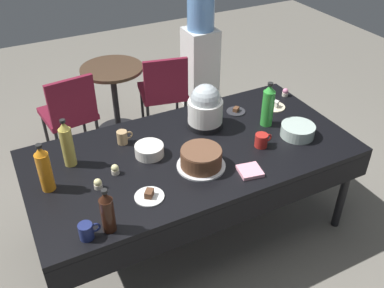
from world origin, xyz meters
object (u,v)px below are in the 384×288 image
dessert_plate_cream (274,106)px  maroon_chair_right (164,89)px  cupcake_lemon (115,169)px  coffee_mug_tan (123,137)px  potluck_table (192,157)px  soda_bottle_orange_juice (44,169)px  round_cafe_table (114,88)px  maroon_chair_left (70,111)px  glass_salad_bowl (298,131)px  soda_bottle_ginger_ale (67,144)px  coffee_mug_navy (87,231)px  dessert_plate_white (149,196)px  soda_bottle_cola (107,212)px  coffee_mug_red (262,140)px  cupcake_mint (285,92)px  cupcake_berry (98,184)px  dessert_plate_charcoal (236,111)px  soda_bottle_lime_soda (268,105)px  slow_cooker (205,108)px  ceramic_snack_bowl (149,150)px  water_cooler (200,57)px  frosted_layer_cake (201,159)px

dessert_plate_cream → maroon_chair_right: 1.26m
cupcake_lemon → coffee_mug_tan: size_ratio=0.59×
potluck_table → soda_bottle_orange_juice: 0.97m
round_cafe_table → maroon_chair_left: bearing=-155.4°
glass_salad_bowl → soda_bottle_ginger_ale: (-1.51, 0.40, 0.11)m
potluck_table → coffee_mug_navy: coffee_mug_navy is taller
soda_bottle_orange_juice → coffee_mug_tan: soda_bottle_orange_juice is taller
soda_bottle_orange_juice → coffee_mug_tan: (0.56, 0.26, -0.10)m
dessert_plate_white → cupcake_lemon: bearing=109.4°
soda_bottle_cola → soda_bottle_ginger_ale: soda_bottle_ginger_ale is taller
soda_bottle_cola → coffee_mug_red: 1.20m
dessert_plate_white → soda_bottle_ginger_ale: size_ratio=0.53×
glass_salad_bowl → cupcake_mint: size_ratio=3.54×
cupcake_berry → coffee_mug_navy: size_ratio=0.57×
coffee_mug_red → dessert_plate_white: bearing=-171.3°
dessert_plate_charcoal → soda_bottle_lime_soda: size_ratio=0.43×
cupcake_lemon → coffee_mug_tan: (0.16, 0.30, 0.01)m
soda_bottle_orange_juice → maroon_chair_right: size_ratio=0.38×
slow_cooker → round_cafe_table: size_ratio=0.46×
ceramic_snack_bowl → coffee_mug_red: coffee_mug_red is taller
cupcake_lemon → coffee_mug_tan: 0.34m
soda_bottle_ginger_ale → coffee_mug_red: 1.28m
potluck_table → dessert_plate_charcoal: bearing=29.1°
ceramic_snack_bowl → maroon_chair_left: 1.34m
maroon_chair_left → cupcake_berry: bearing=-95.4°
coffee_mug_tan → round_cafe_table: (0.33, 1.29, -0.30)m
potluck_table → dessert_plate_cream: 0.87m
coffee_mug_red → maroon_chair_right: (-0.06, 1.53, -0.31)m
water_cooler → frosted_layer_cake: bearing=-117.9°
dessert_plate_white → coffee_mug_navy: size_ratio=1.50×
soda_bottle_orange_juice → maroon_chair_left: size_ratio=0.38×
dessert_plate_cream → soda_bottle_lime_soda: size_ratio=0.52×
slow_cooker → cupcake_mint: (0.81, 0.11, -0.12)m
dessert_plate_white → water_cooler: 2.42m
soda_bottle_orange_juice → cupcake_mint: bearing=8.6°
soda_bottle_cola → water_cooler: size_ratio=0.22×
dessert_plate_white → cupcake_berry: cupcake_berry is taller
potluck_table → coffee_mug_navy: size_ratio=18.72×
maroon_chair_right → water_cooler: size_ratio=0.69×
glass_salad_bowl → dessert_plate_cream: glass_salad_bowl is taller
soda_bottle_lime_soda → coffee_mug_tan: bearing=166.2°
soda_bottle_orange_juice → water_cooler: water_cooler is taller
ceramic_snack_bowl → coffee_mug_tan: 0.24m
dessert_plate_charcoal → soda_bottle_orange_juice: 1.51m
soda_bottle_orange_juice → maroon_chair_right: 1.92m
cupcake_mint → water_cooler: water_cooler is taller
coffee_mug_red → slow_cooker: bearing=118.7°
cupcake_mint → maroon_chair_right: 1.25m
cupcake_lemon → soda_bottle_ginger_ale: (-0.22, 0.23, 0.12)m
dessert_plate_cream → cupcake_lemon: (-1.38, -0.23, 0.02)m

